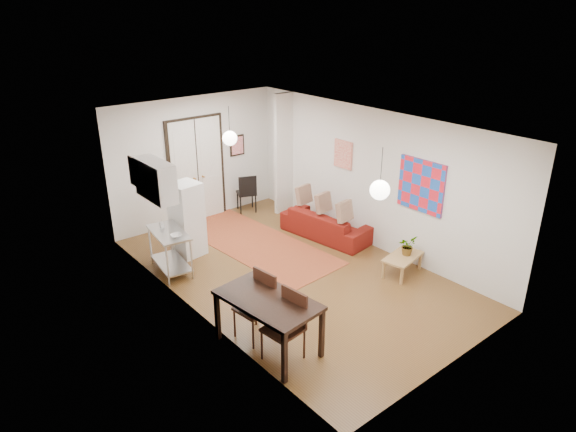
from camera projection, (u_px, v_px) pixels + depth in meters
floor at (292, 273)px, 9.86m from camera, size 7.00×7.00×0.00m
ceiling at (293, 123)px, 8.74m from camera, size 4.20×7.00×0.02m
wall_back at (195, 160)px, 11.79m from camera, size 4.20×0.02×2.90m
wall_front at (462, 276)px, 6.81m from camera, size 4.20×0.02×2.90m
wall_left at (191, 233)px, 8.07m from camera, size 0.02×7.00×2.90m
wall_right at (371, 179)px, 10.53m from camera, size 0.02×7.00×2.90m
double_doors at (197, 171)px, 11.86m from camera, size 1.44×0.06×2.50m
stub_partition at (284, 155)px, 12.20m from camera, size 0.50×0.10×2.90m
wall_cabinet at (155, 180)px, 9.07m from camera, size 0.35×1.00×0.70m
painting_popart at (421, 186)px, 9.55m from camera, size 0.05×1.00×1.00m
painting_abstract at (343, 154)px, 10.95m from camera, size 0.05×0.50×0.60m
poster_back at (237, 145)px, 12.39m from camera, size 0.40×0.03×0.50m
print_left at (135, 172)px, 9.32m from camera, size 0.03×0.44×0.54m
pendant_back at (230, 138)px, 10.42m from camera, size 0.30×0.30×0.80m
pendant_front at (380, 190)px, 7.57m from camera, size 0.30×0.30×0.80m
kilim_rug at (253, 242)px, 11.10m from camera, size 1.83×4.23×0.01m
sofa at (326, 224)px, 11.27m from camera, size 1.08×2.14×0.60m
coffee_table at (403, 258)px, 9.71m from camera, size 0.93×0.63×0.38m
potted_plant at (407, 246)px, 9.68m from camera, size 0.35×0.38×0.37m
kitchen_counter at (170, 246)px, 9.74m from camera, size 0.69×1.15×0.83m
bowl at (176, 236)px, 9.39m from camera, size 0.22×0.22×0.05m
soap_bottle at (162, 223)px, 9.76m from camera, size 0.09×0.09×0.17m
fridge at (187, 219)px, 10.31m from camera, size 0.61×0.61×1.54m
dining_table at (268, 304)px, 7.46m from camera, size 1.05×1.63×0.85m
dining_chair_near at (250, 300)px, 7.84m from camera, size 0.56×0.74×1.05m
dining_chair_far at (278, 320)px, 7.34m from camera, size 0.56×0.74×1.05m
black_side_chair at (244, 189)px, 12.63m from camera, size 0.57×0.59×0.96m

